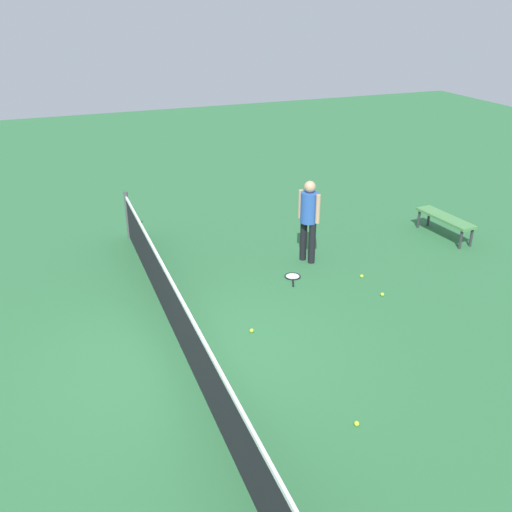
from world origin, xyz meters
TOP-DOWN VIEW (x-y plane):
  - ground_plane at (0.00, 0.00)m, footprint 40.00×40.00m
  - court_net at (0.00, 0.00)m, footprint 10.09×0.09m
  - player_near_side at (2.44, -3.18)m, footprint 0.51×0.45m
  - tennis_racket_near_player at (1.85, -2.59)m, footprint 0.60×0.41m
  - tennis_ball_near_player at (1.37, -3.83)m, footprint 0.07×0.07m
  - tennis_ball_by_net at (0.31, -1.16)m, footprint 0.07×0.07m
  - tennis_ball_midcourt at (0.60, -3.80)m, footprint 0.07×0.07m
  - tennis_ball_baseline at (-2.21, -1.64)m, footprint 0.07×0.07m
  - courtside_bench at (2.49, -6.59)m, footprint 1.53×0.52m

SIDE VIEW (x-z plane):
  - ground_plane at x=0.00m, z-range 0.00..0.00m
  - tennis_racket_near_player at x=1.85m, z-range 0.00..0.03m
  - tennis_ball_near_player at x=1.37m, z-range 0.00..0.07m
  - tennis_ball_by_net at x=0.31m, z-range 0.00..0.07m
  - tennis_ball_midcourt at x=0.60m, z-range 0.00..0.07m
  - tennis_ball_baseline at x=-2.21m, z-range 0.00..0.07m
  - courtside_bench at x=2.49m, z-range 0.18..0.66m
  - court_net at x=0.00m, z-range -0.03..1.04m
  - player_near_side at x=2.44m, z-range 0.16..1.86m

